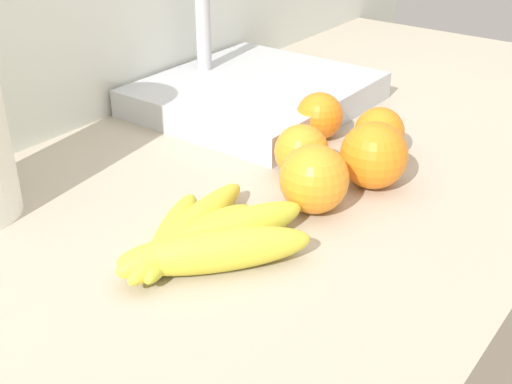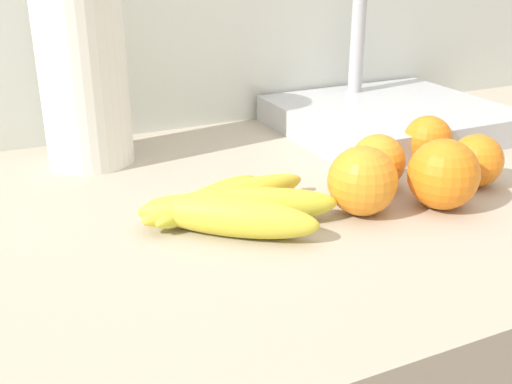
{
  "view_description": "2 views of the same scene",
  "coord_description": "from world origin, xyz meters",
  "views": [
    {
      "loc": [
        -0.57,
        -0.42,
        1.28
      ],
      "look_at": [
        -0.07,
        -0.05,
        0.94
      ],
      "focal_mm": 45.87,
      "sensor_mm": 36.0,
      "label": 1
    },
    {
      "loc": [
        -0.39,
        -0.62,
        1.2
      ],
      "look_at": [
        -0.13,
        -0.06,
        0.94
      ],
      "focal_mm": 43.48,
      "sensor_mm": 36.0,
      "label": 2
    }
  ],
  "objects": [
    {
      "name": "wall_back",
      "position": [
        0.0,
        0.36,
        0.65
      ],
      "size": [
        2.08,
        0.06,
        1.3
      ],
      "primitive_type": "cube",
      "color": "silver",
      "rests_on": "ground"
    },
    {
      "name": "sink_basin",
      "position": [
        0.22,
        0.17,
        0.93
      ],
      "size": [
        0.34,
        0.3,
        0.21
      ],
      "color": "#B7BABF",
      "rests_on": "counter"
    },
    {
      "name": "orange_back_right",
      "position": [
        -0.01,
        -0.08,
        0.94
      ],
      "size": [
        0.08,
        0.08,
        0.08
      ],
      "primitive_type": "sphere",
      "color": "orange",
      "rests_on": "counter"
    },
    {
      "name": "orange_center",
      "position": [
        0.05,
        -0.02,
        0.94
      ],
      "size": [
        0.07,
        0.07,
        0.07
      ],
      "primitive_type": "sphere",
      "color": "orange",
      "rests_on": "counter"
    },
    {
      "name": "orange_far_right",
      "position": [
        0.17,
        -0.07,
        0.94
      ],
      "size": [
        0.07,
        0.07,
        0.07
      ],
      "primitive_type": "sphere",
      "color": "orange",
      "rests_on": "counter"
    },
    {
      "name": "orange_front",
      "position": [
        0.17,
        0.02,
        0.94
      ],
      "size": [
        0.07,
        0.07,
        0.07
      ],
      "primitive_type": "sphere",
      "color": "orange",
      "rests_on": "counter"
    },
    {
      "name": "paper_towel_roll",
      "position": [
        -0.25,
        0.23,
        1.05
      ],
      "size": [
        0.12,
        0.12,
        0.33
      ],
      "color": "white",
      "rests_on": "counter"
    },
    {
      "name": "orange_right",
      "position": [
        0.08,
        -0.11,
        0.94
      ],
      "size": [
        0.08,
        0.08,
        0.08
      ],
      "primitive_type": "sphere",
      "color": "orange",
      "rests_on": "counter"
    },
    {
      "name": "banana_bunch",
      "position": [
        -0.16,
        -0.04,
        0.92
      ],
      "size": [
        0.22,
        0.19,
        0.04
      ],
      "color": "gold",
      "rests_on": "counter"
    }
  ]
}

